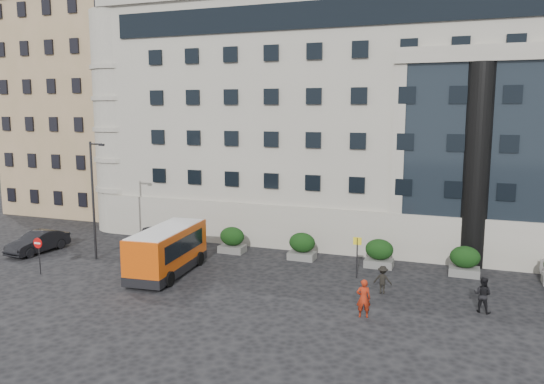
{
  "coord_description": "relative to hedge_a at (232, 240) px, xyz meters",
  "views": [
    {
      "loc": [
        11.34,
        -25.71,
        10.02
      ],
      "look_at": [
        0.09,
        4.89,
        5.0
      ],
      "focal_mm": 35.0,
      "sensor_mm": 36.0,
      "label": 1
    }
  ],
  "objects": [
    {
      "name": "pedestrian_a",
      "position": [
        11.0,
        -8.75,
        0.03
      ],
      "size": [
        0.8,
        0.63,
        1.92
      ],
      "primitive_type": "imported",
      "rotation": [
        0.0,
        0.0,
        3.41
      ],
      "color": "maroon",
      "rests_on": "ground"
    },
    {
      "name": "civic_building",
      "position": [
        10.0,
        14.2,
        8.07
      ],
      "size": [
        44.0,
        24.0,
        18.0
      ],
      "primitive_type": "cube",
      "color": "#9C978A",
      "rests_on": "ground"
    },
    {
      "name": "entrance_column",
      "position": [
        16.0,
        2.5,
        5.57
      ],
      "size": [
        1.8,
        1.8,
        13.0
      ],
      "primitive_type": "cylinder",
      "color": "black",
      "rests_on": "ground"
    },
    {
      "name": "red_truck",
      "position": [
        -8.11,
        6.41,
        0.61
      ],
      "size": [
        3.76,
        6.0,
        3.0
      ],
      "rotation": [
        0.0,
        0.0,
        0.26
      ],
      "color": "maroon",
      "rests_on": "ground"
    },
    {
      "name": "parked_car_d",
      "position": [
        -8.45,
        5.58,
        -0.15
      ],
      "size": [
        3.19,
        5.84,
        1.55
      ],
      "primitive_type": "imported",
      "rotation": [
        0.0,
        0.0,
        0.11
      ],
      "color": "black",
      "rests_on": "ground"
    },
    {
      "name": "pedestrian_c",
      "position": [
        11.37,
        -4.98,
        -0.15
      ],
      "size": [
        1.02,
        0.6,
        1.57
      ],
      "primitive_type": "imported",
      "rotation": [
        0.0,
        0.0,
        3.12
      ],
      "color": "black",
      "rests_on": "ground"
    },
    {
      "name": "parked_car_c",
      "position": [
        -7.5,
        3.45,
        -0.24
      ],
      "size": [
        2.68,
        5.01,
        1.38
      ],
      "primitive_type": "imported",
      "rotation": [
        0.0,
        0.0,
        -0.16
      ],
      "color": "black",
      "rests_on": "ground"
    },
    {
      "name": "street_lamp",
      "position": [
        -7.94,
        -4.8,
        3.44
      ],
      "size": [
        1.16,
        0.18,
        8.0
      ],
      "color": "#262628",
      "rests_on": "ground"
    },
    {
      "name": "hedge_d",
      "position": [
        15.6,
        0.0,
        0.0
      ],
      "size": [
        1.8,
        1.26,
        1.84
      ],
      "color": "#5B5B59",
      "rests_on": "ground"
    },
    {
      "name": "hedge_b",
      "position": [
        5.2,
        0.0,
        0.0
      ],
      "size": [
        1.8,
        1.26,
        1.84
      ],
      "color": "#5B5B59",
      "rests_on": "ground"
    },
    {
      "name": "apartment_near",
      "position": [
        -20.0,
        12.2,
        9.07
      ],
      "size": [
        14.0,
        14.0,
        20.0
      ],
      "primitive_type": "cube",
      "color": "#927C55",
      "rests_on": "ground"
    },
    {
      "name": "hedge_a",
      "position": [
        0.0,
        0.0,
        0.0
      ],
      "size": [
        1.8,
        1.26,
        1.84
      ],
      "color": "#5B5B59",
      "rests_on": "ground"
    },
    {
      "name": "ground",
      "position": [
        4.0,
        -7.8,
        -0.93
      ],
      "size": [
        120.0,
        120.0,
        0.0
      ],
      "primitive_type": "plane",
      "color": "black",
      "rests_on": "ground"
    },
    {
      "name": "parked_car_b",
      "position": [
        -13.0,
        -4.79,
        -0.17
      ],
      "size": [
        2.01,
        4.72,
        1.51
      ],
      "primitive_type": "imported",
      "rotation": [
        0.0,
        0.0,
        -0.09
      ],
      "color": "black",
      "rests_on": "ground"
    },
    {
      "name": "hedge_c",
      "position": [
        10.4,
        0.0,
        0.0
      ],
      "size": [
        1.8,
        1.26,
        1.84
      ],
      "color": "#5B5B59",
      "rests_on": "ground"
    },
    {
      "name": "minibus",
      "position": [
        -1.65,
        -5.98,
        0.66
      ],
      "size": [
        3.07,
        7.06,
        2.87
      ],
      "rotation": [
        0.0,
        0.0,
        0.09
      ],
      "color": "#CE4709",
      "rests_on": "ground"
    },
    {
      "name": "bus_stop_sign",
      "position": [
        9.5,
        -2.8,
        0.8
      ],
      "size": [
        0.5,
        0.08,
        2.52
      ],
      "color": "#262628",
      "rests_on": "ground"
    },
    {
      "name": "pedestrian_b",
      "position": [
        16.48,
        -6.03,
        -0.02
      ],
      "size": [
        1.05,
        0.92,
        1.82
      ],
      "primitive_type": "imported",
      "rotation": [
        0.0,
        0.0,
        2.84
      ],
      "color": "black",
      "rests_on": "ground"
    },
    {
      "name": "apartment_far",
      "position": [
        -23.0,
        30.2,
        10.07
      ],
      "size": [
        13.0,
        13.0,
        22.0
      ],
      "primitive_type": "cube",
      "color": "brown",
      "rests_on": "ground"
    },
    {
      "name": "no_entry_sign",
      "position": [
        -9.0,
        -8.84,
        0.72
      ],
      "size": [
        0.64,
        0.16,
        2.32
      ],
      "color": "#262628",
      "rests_on": "ground"
    }
  ]
}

